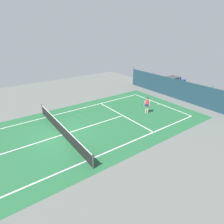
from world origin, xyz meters
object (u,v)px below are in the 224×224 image
at_px(tennis_net, 62,129).
at_px(tennis_player, 147,104).
at_px(parked_car, 172,82).
at_px(tennis_ball_midcourt, 78,114).
at_px(tennis_ball_near_player, 86,120).
at_px(tennis_ball_by_sideline, 94,113).

relative_size(tennis_net, tennis_player, 6.17).
bearing_deg(parked_car, tennis_ball_midcourt, 89.71).
xyz_separation_m(tennis_net, parked_car, (-3.31, 18.24, 0.33)).
xyz_separation_m(tennis_ball_near_player, tennis_ball_midcourt, (-1.53, -0.07, 0.00)).
relative_size(tennis_ball_midcourt, tennis_ball_by_sideline, 1.00).
height_order(tennis_player, tennis_ball_by_sideline, tennis_player).
xyz_separation_m(tennis_player, parked_car, (-4.21, 9.43, -0.12)).
relative_size(tennis_player, tennis_ball_midcourt, 24.85).
bearing_deg(tennis_ball_near_player, tennis_ball_midcourt, -177.23).
distance_m(tennis_ball_midcourt, parked_car, 15.40).
distance_m(tennis_player, tennis_ball_by_sideline, 5.53).
height_order(tennis_ball_near_player, tennis_ball_by_sideline, same).
bearing_deg(tennis_player, tennis_ball_by_sideline, 30.38).
bearing_deg(tennis_player, tennis_ball_near_player, 44.98).
height_order(tennis_net, tennis_ball_by_sideline, tennis_net).
bearing_deg(tennis_ball_by_sideline, tennis_ball_near_player, -55.81).
xyz_separation_m(tennis_net, tennis_ball_midcourt, (-2.80, 2.87, -0.48)).
distance_m(tennis_net, parked_car, 18.54).
bearing_deg(tennis_net, tennis_ball_near_player, 113.37).
distance_m(tennis_ball_near_player, tennis_ball_midcourt, 1.53).
relative_size(tennis_net, tennis_ball_near_player, 153.33).
bearing_deg(tennis_ball_near_player, tennis_player, 69.73).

